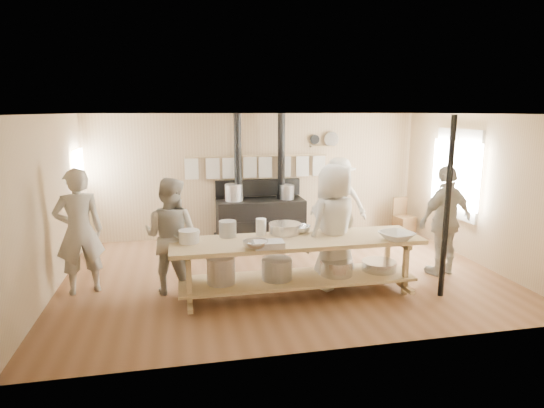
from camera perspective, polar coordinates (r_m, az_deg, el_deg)
name	(u,v)px	position (r m, az deg, el deg)	size (l,w,h in m)	color
ground	(283,274)	(7.62, 1.39, -8.73)	(7.00, 7.00, 0.00)	brown
room_shell	(284,177)	(7.22, 1.45, 3.45)	(7.00, 7.00, 7.00)	tan
window_right	(457,173)	(9.18, 22.19, 3.57)	(0.09, 1.50, 1.65)	beige
left_opening	(79,168)	(9.21, -23.08, 4.15)	(0.00, 0.90, 0.90)	white
stove	(260,215)	(9.46, -1.51, -1.39)	(1.90, 0.75, 2.60)	black
towel_rail	(258,164)	(9.56, -1.80, 5.02)	(3.00, 0.04, 0.47)	tan
back_wall_shelf	(324,142)	(9.91, 6.60, 7.80)	(0.63, 0.14, 0.32)	tan
prep_table	(297,261)	(6.62, 3.10, -7.14)	(3.60, 0.90, 0.85)	tan
support_post	(447,209)	(6.83, 21.12, -0.54)	(0.08, 0.08, 2.60)	black
cook_far_left	(79,231)	(7.17, -23.05, -3.18)	(0.68, 0.45, 1.86)	#B8B1A3
cook_left	(171,236)	(6.78, -12.56, -3.94)	(0.84, 0.65, 1.72)	#B8B1A3
cook_center	(334,227)	(6.88, 7.79, -2.82)	(0.92, 0.60, 1.89)	#B8B1A3
cook_right	(445,221)	(7.87, 20.94, -1.98)	(1.06, 0.44, 1.80)	#B8B1A3
cook_by_window	(338,201)	(9.19, 8.34, 0.36)	(1.13, 0.65, 1.75)	#B8B1A3
chair	(404,223)	(10.35, 16.18, -2.35)	(0.44, 0.44, 0.79)	#523C21
bowl_white_a	(187,236)	(6.62, -10.65, -3.91)	(0.38, 0.38, 0.09)	white
bowl_steel_a	(255,244)	(6.06, -2.09, -5.10)	(0.34, 0.34, 0.11)	silver
bowl_white_b	(396,236)	(6.69, 15.36, -3.89)	(0.46, 0.46, 0.11)	white
bowl_steel_b	(300,229)	(6.85, 3.48, -3.17)	(0.34, 0.34, 0.11)	silver
roasting_pan	(269,244)	(6.10, -0.38, -5.09)	(0.39, 0.26, 0.09)	#B2B2B7
mixing_bowl_large	(285,228)	(6.79, 1.62, -3.08)	(0.48, 0.48, 0.15)	silver
bucket_galv	(228,229)	(6.64, -5.59, -3.11)	(0.25, 0.25, 0.23)	gray
deep_bowl_enamel	(189,236)	(6.42, -10.38, -4.01)	(0.28, 0.28, 0.18)	white
pitcher	(261,227)	(6.70, -1.39, -2.87)	(0.15, 0.15, 0.24)	white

